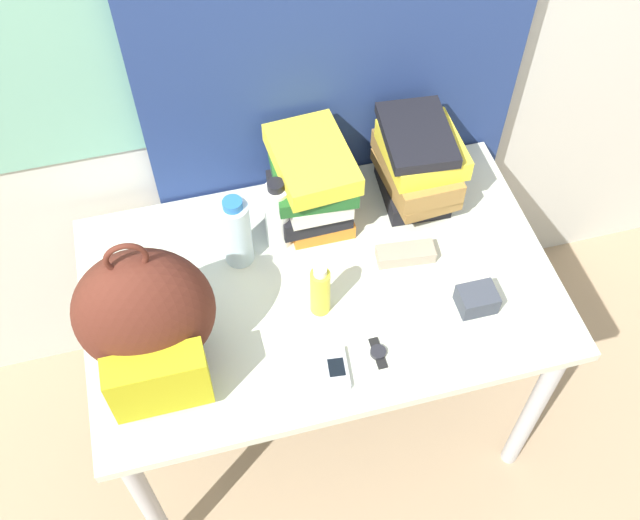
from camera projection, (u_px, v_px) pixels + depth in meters
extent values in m
plane|color=#9E8466|center=(351.00, 516.00, 2.28)|extent=(12.00, 12.00, 0.00)
cube|color=beige|center=(271.00, 3.00, 1.75)|extent=(6.00, 0.05, 2.50)
cube|color=#75B299|center=(58.00, 25.00, 1.62)|extent=(1.10, 0.01, 0.80)
cube|color=navy|center=(339.00, 7.00, 1.74)|extent=(1.02, 0.04, 2.50)
cube|color=beige|center=(320.00, 287.00, 1.92)|extent=(1.20, 0.74, 0.03)
cylinder|color=#B2B2B7|center=(150.00, 506.00, 1.95)|extent=(0.05, 0.05, 0.70)
cylinder|color=#B2B2B7|center=(534.00, 409.00, 2.11)|extent=(0.05, 0.05, 0.70)
cylinder|color=#B2B2B7|center=(125.00, 309.00, 2.31)|extent=(0.05, 0.05, 0.70)
cylinder|color=#B2B2B7|center=(454.00, 239.00, 2.47)|extent=(0.05, 0.05, 0.70)
ellipsoid|color=#512319|center=(145.00, 313.00, 1.63)|extent=(0.31, 0.22, 0.37)
cube|color=#B2AD19|center=(159.00, 381.00, 1.62)|extent=(0.22, 0.08, 0.17)
torus|color=#512319|center=(126.00, 259.00, 1.47)|extent=(0.09, 0.01, 0.09)
cube|color=orange|center=(316.00, 210.00, 2.02)|extent=(0.17, 0.21, 0.05)
cube|color=black|center=(309.00, 199.00, 1.98)|extent=(0.19, 0.21, 0.06)
cube|color=silver|center=(313.00, 185.00, 1.93)|extent=(0.16, 0.23, 0.05)
cube|color=#1E5623|center=(312.00, 175.00, 1.89)|extent=(0.21, 0.24, 0.04)
cube|color=yellow|center=(312.00, 159.00, 1.86)|extent=(0.20, 0.28, 0.05)
cube|color=black|center=(413.00, 187.00, 2.06)|extent=(0.18, 0.22, 0.06)
cube|color=olive|center=(415.00, 178.00, 2.02)|extent=(0.18, 0.27, 0.04)
cube|color=olive|center=(417.00, 165.00, 1.98)|extent=(0.17, 0.27, 0.06)
cube|color=yellow|center=(422.00, 149.00, 1.93)|extent=(0.19, 0.22, 0.06)
cube|color=black|center=(417.00, 135.00, 1.90)|extent=(0.19, 0.25, 0.03)
cylinder|color=silver|center=(237.00, 233.00, 1.87)|extent=(0.08, 0.08, 0.20)
cylinder|color=#286BB7|center=(232.00, 204.00, 1.78)|extent=(0.05, 0.05, 0.02)
cylinder|color=white|center=(278.00, 216.00, 1.90)|extent=(0.06, 0.06, 0.21)
cylinder|color=black|center=(276.00, 186.00, 1.81)|extent=(0.04, 0.04, 0.02)
cylinder|color=yellow|center=(320.00, 292.00, 1.80)|extent=(0.05, 0.05, 0.15)
cylinder|color=white|center=(320.00, 271.00, 1.73)|extent=(0.03, 0.03, 0.02)
cube|color=#B7BCC6|center=(336.00, 369.00, 1.75)|extent=(0.07, 0.11, 0.02)
cube|color=black|center=(336.00, 367.00, 1.74)|extent=(0.04, 0.05, 0.00)
cube|color=gray|center=(405.00, 254.00, 1.94)|extent=(0.16, 0.07, 0.04)
cube|color=#383D47|center=(477.00, 299.00, 1.84)|extent=(0.09, 0.07, 0.06)
cube|color=black|center=(378.00, 353.00, 1.78)|extent=(0.02, 0.08, 0.00)
cylinder|color=#232328|center=(378.00, 352.00, 1.78)|extent=(0.04, 0.04, 0.01)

